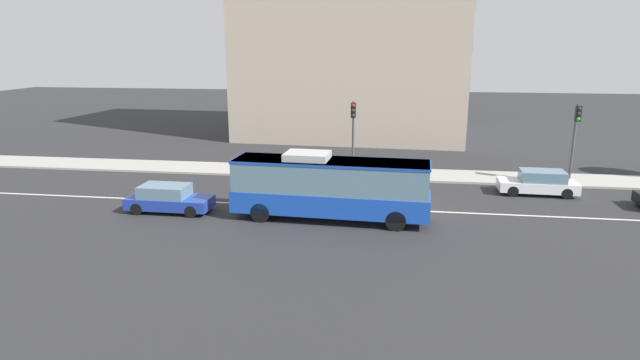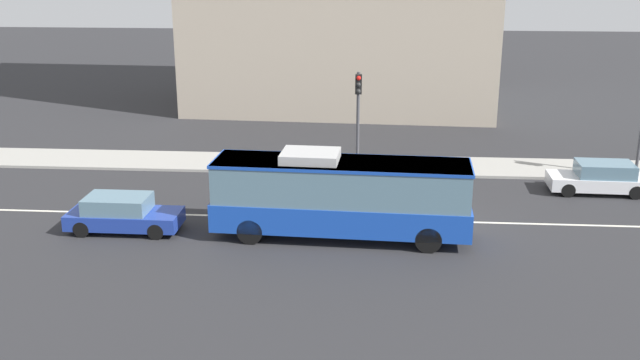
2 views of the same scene
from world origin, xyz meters
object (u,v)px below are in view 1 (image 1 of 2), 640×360
at_px(sedan_blue, 168,199).
at_px(sedan_white, 539,183).
at_px(transit_bus, 330,185).
at_px(traffic_light_near_corner, 576,131).
at_px(traffic_light_mid_block, 353,127).

height_order(sedan_blue, sedan_white, same).
xyz_separation_m(transit_bus, traffic_light_near_corner, (14.27, 8.73, 1.75)).
height_order(transit_bus, sedan_blue, transit_bus).
xyz_separation_m(traffic_light_near_corner, traffic_light_mid_block, (-13.82, -0.24, 0.00)).
relative_size(transit_bus, sedan_blue, 2.24).
distance_m(sedan_blue, sedan_white, 21.58).
distance_m(sedan_blue, traffic_light_mid_block, 12.82).
xyz_separation_m(sedan_white, traffic_light_mid_block, (-11.38, 2.00, 2.84)).
distance_m(sedan_blue, traffic_light_near_corner, 24.79).
height_order(sedan_blue, traffic_light_near_corner, traffic_light_near_corner).
height_order(traffic_light_near_corner, traffic_light_mid_block, same).
bearing_deg(transit_bus, sedan_blue, -177.36).
xyz_separation_m(transit_bus, traffic_light_mid_block, (0.45, 8.49, 1.75)).
bearing_deg(sedan_blue, traffic_light_near_corner, 21.10).
relative_size(sedan_white, traffic_light_near_corner, 0.88).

